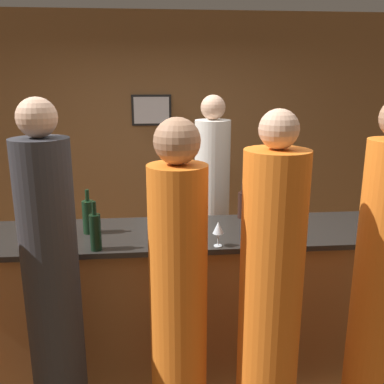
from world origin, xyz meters
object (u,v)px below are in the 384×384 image
Objects in this scene: wine_bottle_0 at (88,216)px; wine_bottle_1 at (243,204)px; bartender at (212,220)px; guest_4 at (380,297)px; guest_2 at (269,312)px; wine_bottle_2 at (95,231)px; guest_3 at (54,300)px; guest_0 at (179,309)px.

wine_bottle_1 is at bearing 11.68° from wine_bottle_0.
guest_4 reaches higher than bartender.
guest_4 reaches higher than wine_bottle_1.
wine_bottle_0 is (-0.92, -0.63, 0.27)m from bartender.
guest_4 is at bearing -25.94° from wine_bottle_0.
guest_2 reaches higher than wine_bottle_0.
wine_bottle_0 is at bearing 105.49° from wine_bottle_2.
guest_3 is 0.71m from wine_bottle_0.
guest_3 reaches higher than guest_0.
guest_4 is (1.07, -0.05, 0.04)m from guest_0.
guest_0 is 0.98× the size of guest_2.
wine_bottle_2 is (-1.55, 0.49, 0.25)m from guest_4.
bartender is 6.55× the size of wine_bottle_0.
bartender is at bearing 113.38° from wine_bottle_1.
bartender is 0.98× the size of guest_4.
bartender is at bearing 75.37° from guest_0.
guest_3 is 0.48m from wine_bottle_2.
wine_bottle_0 is 0.32m from wine_bottle_2.
wine_bottle_2 is (-1.01, -0.53, 0.02)m from wine_bottle_1.
wine_bottle_2 is at bearing 151.02° from guest_2.
wine_bottle_0 is (0.10, 0.66, 0.25)m from guest_3.
wine_bottle_1 is (0.17, -0.40, 0.25)m from bartender.
guest_0 is at bearing -7.07° from guest_3.
guest_0 is at bearing 170.32° from guest_2.
bartender is at bearing 34.42° from wine_bottle_0.
guest_4 reaches higher than guest_2.
guest_3 is 6.69× the size of wine_bottle_0.
guest_2 is 6.52× the size of wine_bottle_0.
bartender is 1.46m from guest_2.
guest_3 is 6.59× the size of wine_bottle_2.
wine_bottle_2 reaches higher than wine_bottle_1.
bartender reaches higher than wine_bottle_0.
guest_3 is (-1.13, 0.16, 0.03)m from guest_2.
guest_0 reaches higher than wine_bottle_0.
guest_3 is (-1.02, -1.29, 0.02)m from bartender.
wine_bottle_1 is 1.14m from wine_bottle_2.
wine_bottle_0 is at bearing -168.32° from wine_bottle_1.
guest_4 is at bearing 2.82° from guest_2.
wine_bottle_2 is (-0.83, -0.93, 0.27)m from bartender.
guest_3 reaches higher than wine_bottle_1.
guest_4 reaches higher than guest_0.
guest_3 is 1.00× the size of guest_4.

